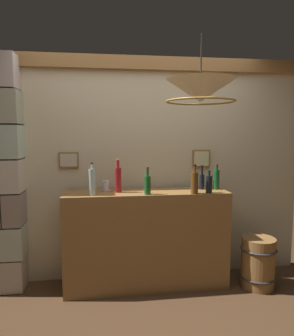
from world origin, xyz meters
name	(u,v)px	position (x,y,z in m)	size (l,w,h in m)	color
ground_plane	(159,332)	(0.00, 0.00, 0.00)	(12.00, 12.00, 0.00)	#4C331E
panelled_rear_partition	(143,162)	(0.00, 1.10, 1.29)	(3.64, 0.15, 2.43)	beige
stone_pillar	(3,175)	(-1.44, 0.95, 1.19)	(0.40, 0.34, 2.37)	#B5A999
bar_shelf_unit	(146,239)	(0.00, 0.80, 0.51)	(1.68, 0.43, 1.02)	olive
liquor_bottle_rye	(216,179)	(0.76, 0.83, 1.13)	(0.06, 0.06, 0.28)	#185525
liquor_bottle_amaro	(195,182)	(0.46, 0.63, 1.13)	(0.07, 0.07, 0.29)	brown
liquor_bottle_scotch	(202,181)	(0.61, 0.85, 1.11)	(0.05, 0.05, 0.26)	black
liquor_bottle_rum	(209,184)	(0.61, 0.64, 1.11)	(0.06, 0.06, 0.23)	black
liquor_bottle_vermouth	(148,184)	(-0.01, 0.65, 1.12)	(0.06, 0.06, 0.27)	#1A5823
liquor_bottle_brandy	(92,182)	(-0.55, 0.68, 1.15)	(0.06, 0.06, 0.32)	#AECBC7
liquor_bottle_vodka	(118,179)	(-0.29, 0.80, 1.15)	(0.07, 0.07, 0.34)	maroon
glass_tumbler_rocks	(106,186)	(-0.41, 0.88, 1.07)	(0.07, 0.07, 0.11)	silver
pendant_lamp	(201,92)	(0.30, -0.04, 1.93)	(0.52, 0.52, 0.50)	#EFE5C6
wooden_barrel	(258,262)	(1.16, 0.62, 0.26)	(0.37, 0.37, 0.53)	olive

